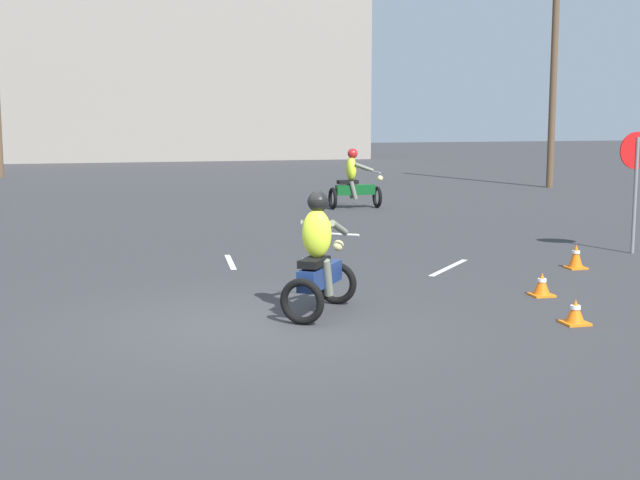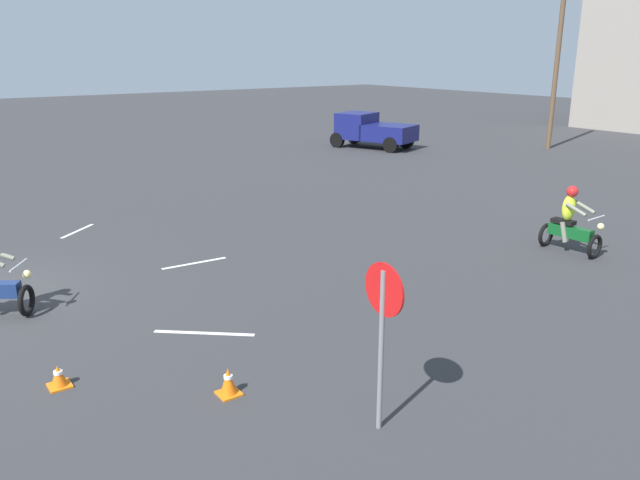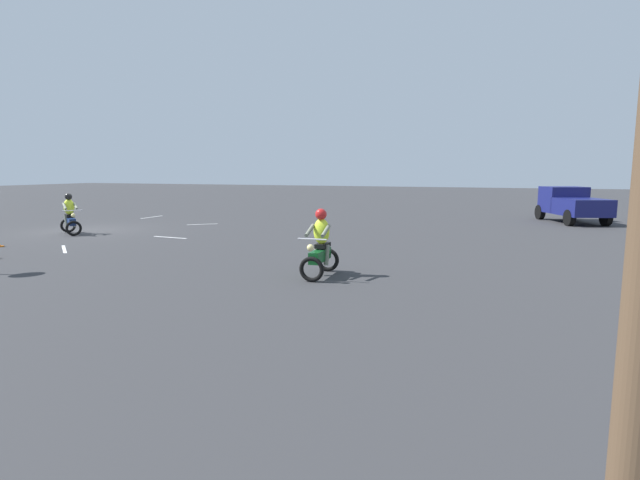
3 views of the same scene
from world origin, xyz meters
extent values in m
plane|color=#333335|center=(0.00, 0.00, 0.00)|extent=(120.00, 120.00, 0.00)
torus|color=black|center=(1.40, 0.94, 0.30)|extent=(0.55, 0.42, 0.60)
torus|color=black|center=(0.67, -0.13, 0.30)|extent=(0.55, 0.42, 0.60)
cube|color=navy|center=(1.03, 0.40, 0.52)|extent=(0.82, 1.04, 0.28)
cube|color=black|center=(0.91, 0.22, 0.74)|extent=(0.53, 0.61, 0.10)
cylinder|color=silver|center=(1.37, 0.90, 1.00)|extent=(0.60, 0.42, 0.04)
sphere|color=#F2E08C|center=(1.45, 1.01, 0.82)|extent=(0.22, 0.22, 0.16)
ellipsoid|color=#D8F233|center=(0.97, 0.30, 1.10)|extent=(0.49, 0.46, 0.64)
cylinder|color=slate|center=(1.30, 0.44, 1.15)|extent=(0.38, 0.50, 0.27)
cylinder|color=slate|center=(0.97, 0.66, 1.15)|extent=(0.38, 0.50, 0.27)
cylinder|color=slate|center=(1.09, 0.24, 0.52)|extent=(0.24, 0.27, 0.51)
cylinder|color=slate|center=(0.86, 0.40, 0.52)|extent=(0.24, 0.27, 0.51)
sphere|color=black|center=(0.99, 0.34, 1.52)|extent=(0.39, 0.39, 0.28)
torus|color=black|center=(5.69, 12.68, 0.30)|extent=(0.13, 0.60, 0.60)
torus|color=black|center=(4.39, 12.62, 0.30)|extent=(0.13, 0.60, 0.60)
cube|color=#0F4C1E|center=(5.04, 12.65, 0.52)|extent=(1.11, 0.29, 0.28)
cube|color=black|center=(4.82, 12.64, 0.74)|extent=(0.57, 0.29, 0.10)
cylinder|color=silver|center=(5.64, 12.68, 1.00)|extent=(0.07, 0.70, 0.04)
sphere|color=#F2E08C|center=(5.77, 12.69, 0.82)|extent=(0.17, 0.17, 0.16)
ellipsoid|color=#D8F233|center=(4.92, 12.65, 1.10)|extent=(0.30, 0.41, 0.64)
cylinder|color=slate|center=(5.23, 12.46, 1.15)|extent=(0.55, 0.12, 0.27)
cylinder|color=slate|center=(5.21, 12.86, 1.15)|extent=(0.55, 0.12, 0.27)
cylinder|color=slate|center=(4.94, 12.51, 0.52)|extent=(0.25, 0.13, 0.51)
cylinder|color=slate|center=(4.93, 12.79, 0.52)|extent=(0.25, 0.13, 0.51)
sphere|color=red|center=(4.96, 12.65, 1.52)|extent=(0.29, 0.29, 0.28)
cylinder|color=black|center=(-12.85, 20.12, 0.38)|extent=(0.80, 0.50, 0.76)
cylinder|color=black|center=(-12.26, 18.53, 0.38)|extent=(0.80, 0.50, 0.76)
cylinder|color=black|center=(-9.95, 21.21, 0.38)|extent=(0.80, 0.50, 0.76)
cylinder|color=black|center=(-9.35, 19.62, 0.38)|extent=(0.80, 0.50, 0.76)
cube|color=navy|center=(-10.17, 20.22, 0.83)|extent=(2.91, 2.62, 0.80)
cube|color=navy|center=(-11.95, 19.55, 1.08)|extent=(2.17, 2.34, 1.30)
cube|color=black|center=(-12.56, 19.33, 1.43)|extent=(0.71, 1.63, 0.56)
cube|color=silver|center=(4.04, 3.29, 0.00)|extent=(1.25, 1.43, 0.01)
cube|color=silver|center=(0.44, 4.76, 0.00)|extent=(0.20, 1.57, 0.01)
cube|color=silver|center=(-3.97, 3.28, 0.00)|extent=(1.02, 1.16, 0.01)
cube|color=silver|center=(-6.10, -1.40, 0.00)|extent=(1.79, 0.11, 0.01)
cube|color=silver|center=(-4.42, -5.59, 0.00)|extent=(1.42, 1.35, 0.01)
camera|label=1|loc=(-1.74, -10.91, 2.71)|focal=50.00mm
camera|label=2|loc=(13.40, -0.87, 4.77)|focal=35.00mm
camera|label=3|loc=(16.24, 16.84, 2.59)|focal=28.00mm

